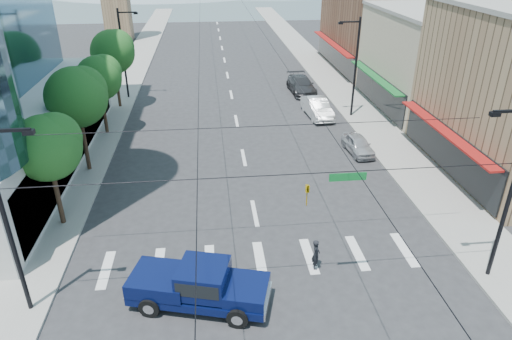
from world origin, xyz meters
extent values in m
plane|color=#28282B|center=(0.00, 0.00, 0.00)|extent=(160.00, 160.00, 0.00)
cube|color=gray|center=(-12.00, 40.00, 0.07)|extent=(4.00, 120.00, 0.15)
cube|color=gray|center=(12.00, 40.00, 0.07)|extent=(4.00, 120.00, 0.15)
cube|color=tan|center=(20.00, 24.00, 4.50)|extent=(12.00, 14.00, 9.00)
cube|color=brown|center=(20.00, 40.00, 5.00)|extent=(12.00, 18.00, 10.00)
cylinder|color=black|center=(-11.20, 6.00, 2.27)|extent=(0.28, 0.28, 4.55)
sphere|color=#1C541C|center=(-11.20, 6.00, 4.88)|extent=(3.64, 3.64, 3.64)
sphere|color=#1C541C|center=(-10.80, 6.30, 5.28)|extent=(2.86, 2.86, 2.86)
cylinder|color=black|center=(-11.20, 13.00, 2.55)|extent=(0.28, 0.28, 5.11)
sphere|color=#1C541C|center=(-11.20, 13.00, 5.47)|extent=(4.09, 4.09, 4.09)
sphere|color=#1C541C|center=(-10.80, 13.30, 5.88)|extent=(3.21, 3.21, 3.21)
cylinder|color=black|center=(-11.20, 20.00, 2.27)|extent=(0.28, 0.28, 4.55)
sphere|color=#1C541C|center=(-11.20, 20.00, 4.88)|extent=(3.64, 3.64, 3.64)
sphere|color=#1C541C|center=(-10.80, 20.30, 5.28)|extent=(2.86, 2.86, 2.86)
cylinder|color=black|center=(-11.20, 27.00, 2.55)|extent=(0.28, 0.28, 5.11)
sphere|color=#1C541C|center=(-11.20, 27.00, 5.47)|extent=(4.09, 4.09, 4.09)
sphere|color=#1C541C|center=(-10.80, 27.30, 5.88)|extent=(3.21, 3.21, 3.21)
cylinder|color=black|center=(-10.80, -1.00, 4.50)|extent=(0.20, 0.20, 9.00)
cylinder|color=black|center=(10.80, -1.00, 4.50)|extent=(0.20, 0.20, 9.00)
cylinder|color=black|center=(0.00, -1.00, 6.20)|extent=(21.60, 0.04, 0.04)
imported|color=gold|center=(1.50, -1.00, 5.15)|extent=(0.16, 0.20, 1.00)
cube|color=#0C6626|center=(3.20, -1.00, 5.95)|extent=(1.60, 0.06, 0.35)
cylinder|color=black|center=(-10.80, 30.00, 4.50)|extent=(0.20, 0.20, 9.00)
cube|color=black|center=(-9.90, 30.00, 8.60)|extent=(1.80, 0.12, 0.12)
cube|color=black|center=(-9.10, 30.00, 8.50)|extent=(0.40, 0.25, 0.18)
cylinder|color=black|center=(10.80, 22.00, 4.50)|extent=(0.20, 0.20, 9.00)
cube|color=black|center=(9.90, 22.00, 8.60)|extent=(1.80, 0.12, 0.12)
cube|color=black|center=(9.10, 22.00, 8.50)|extent=(0.40, 0.25, 0.18)
cube|color=#08113F|center=(-3.28, -1.40, 0.62)|extent=(6.54, 3.81, 0.39)
cube|color=#08113F|center=(-1.17, -1.98, 1.07)|extent=(2.30, 2.53, 0.62)
cube|color=#08113F|center=(-3.06, -1.46, 1.51)|extent=(2.61, 2.57, 1.23)
cube|color=black|center=(-3.06, -1.46, 1.63)|extent=(2.40, 2.54, 0.67)
cube|color=#08113F|center=(-5.01, -0.92, 1.12)|extent=(3.08, 2.85, 0.73)
cube|color=silver|center=(-0.31, -2.22, 0.62)|extent=(0.70, 2.09, 0.39)
cube|color=silver|center=(-6.25, -0.58, 0.62)|extent=(0.70, 2.09, 0.34)
cylinder|color=black|center=(-1.67, -2.95, 0.47)|extent=(1.00, 0.58, 0.94)
cylinder|color=black|center=(-1.10, -0.90, 0.47)|extent=(1.00, 0.58, 0.94)
cylinder|color=black|center=(-5.45, -1.90, 0.47)|extent=(1.00, 0.58, 0.94)
cylinder|color=black|center=(-4.89, 0.15, 0.47)|extent=(1.00, 0.58, 0.94)
imported|color=black|center=(2.50, 0.54, 0.83)|extent=(0.47, 0.65, 1.66)
imported|color=#AFAEB3|center=(8.90, 13.96, 0.68)|extent=(1.91, 4.11, 1.36)
imported|color=white|center=(7.60, 22.32, 0.86)|extent=(2.24, 5.36, 1.72)
imported|color=#353437|center=(7.60, 29.92, 0.86)|extent=(2.67, 6.01, 1.72)
camera|label=1|loc=(-2.45, -17.41, 14.79)|focal=32.00mm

